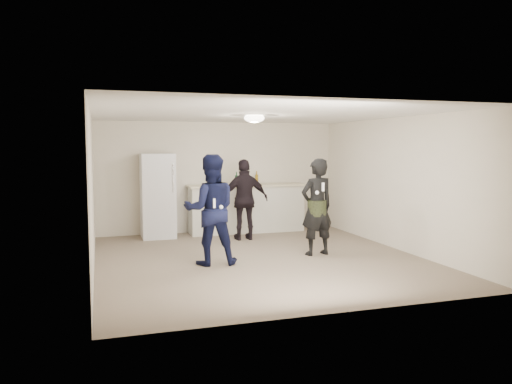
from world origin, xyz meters
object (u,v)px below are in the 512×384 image
object	(u,v)px
shaker	(211,181)
spectator	(245,200)
woman	(317,207)
fridge	(158,196)
counter	(247,209)
man	(210,210)

from	to	relation	value
shaker	spectator	world-z (taller)	spectator
woman	spectator	bearing A→B (deg)	-74.37
spectator	shaker	bearing A→B (deg)	-58.05
fridge	woman	bearing A→B (deg)	-45.97
counter	spectator	distance (m)	0.99
man	shaker	bearing A→B (deg)	-95.33
man	spectator	world-z (taller)	man
man	spectator	xyz separation A→B (m)	(1.16, 1.93, -0.07)
fridge	shaker	world-z (taller)	fridge
counter	man	distance (m)	3.20
counter	shaker	bearing A→B (deg)	178.92
counter	spectator	size ratio (longest dim) A/B	1.54
shaker	woman	world-z (taller)	woman
fridge	man	bearing A→B (deg)	-78.68
shaker	fridge	bearing A→B (deg)	-175.85
spectator	fridge	bearing A→B (deg)	-23.88
spectator	woman	bearing A→B (deg)	116.13
fridge	counter	bearing A→B (deg)	2.00
fridge	spectator	bearing A→B (deg)	-25.51
shaker	spectator	xyz separation A→B (m)	(0.53, -0.90, -0.33)
shaker	man	distance (m)	2.92
counter	man	world-z (taller)	man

